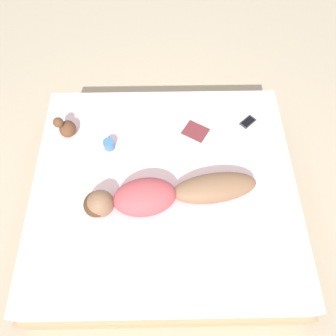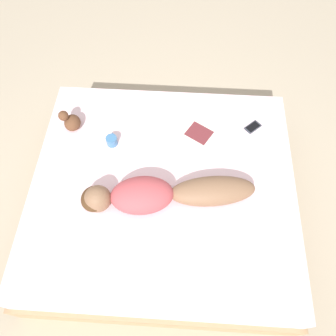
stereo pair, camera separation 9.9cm
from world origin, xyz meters
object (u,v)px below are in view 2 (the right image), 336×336
cell_phone (253,127)px  coffee_mug (112,140)px  person (161,194)px  open_magazine (191,143)px

cell_phone → coffee_mug: bearing=59.5°
person → cell_phone: bearing=-53.8°
coffee_mug → cell_phone: 1.21m
open_magazine → cell_phone: 0.57m
coffee_mug → person: bearing=-137.8°
coffee_mug → cell_phone: (0.24, -1.19, -0.04)m
person → coffee_mug: 0.66m
person → coffee_mug: bearing=33.9°
person → cell_phone: person is taller
person → open_magazine: bearing=-30.5°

